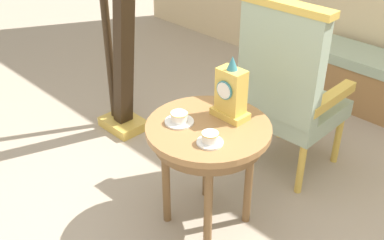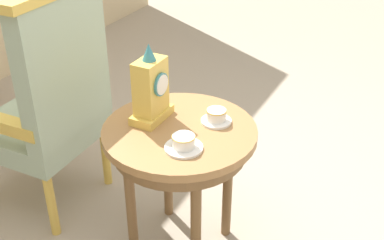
# 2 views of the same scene
# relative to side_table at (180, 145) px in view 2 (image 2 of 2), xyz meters

# --- Properties ---
(ground_plane) EXTENTS (10.00, 10.00, 0.00)m
(ground_plane) POSITION_rel_side_table_xyz_m (0.07, -0.09, -0.55)
(ground_plane) COLOR tan
(side_table) EXTENTS (0.64, 0.64, 0.63)m
(side_table) POSITION_rel_side_table_xyz_m (0.00, 0.00, 0.00)
(side_table) COLOR #9E7042
(side_table) RESTS_ON ground
(teacup_left) EXTENTS (0.15, 0.15, 0.06)m
(teacup_left) POSITION_rel_side_table_xyz_m (-0.12, -0.09, 0.11)
(teacup_left) COLOR white
(teacup_left) RESTS_ON side_table
(teacup_right) EXTENTS (0.13, 0.13, 0.06)m
(teacup_right) POSITION_rel_side_table_xyz_m (0.12, -0.11, 0.11)
(teacup_right) COLOR white
(teacup_right) RESTS_ON side_table
(mantel_clock) EXTENTS (0.19, 0.11, 0.34)m
(mantel_clock) POSITION_rel_side_table_xyz_m (0.02, 0.14, 0.22)
(mantel_clock) COLOR gold
(mantel_clock) RESTS_ON side_table
(armchair) EXTENTS (0.56, 0.55, 1.14)m
(armchair) POSITION_rel_side_table_xyz_m (-0.00, 0.69, 0.04)
(armchair) COLOR #9EB299
(armchair) RESTS_ON ground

